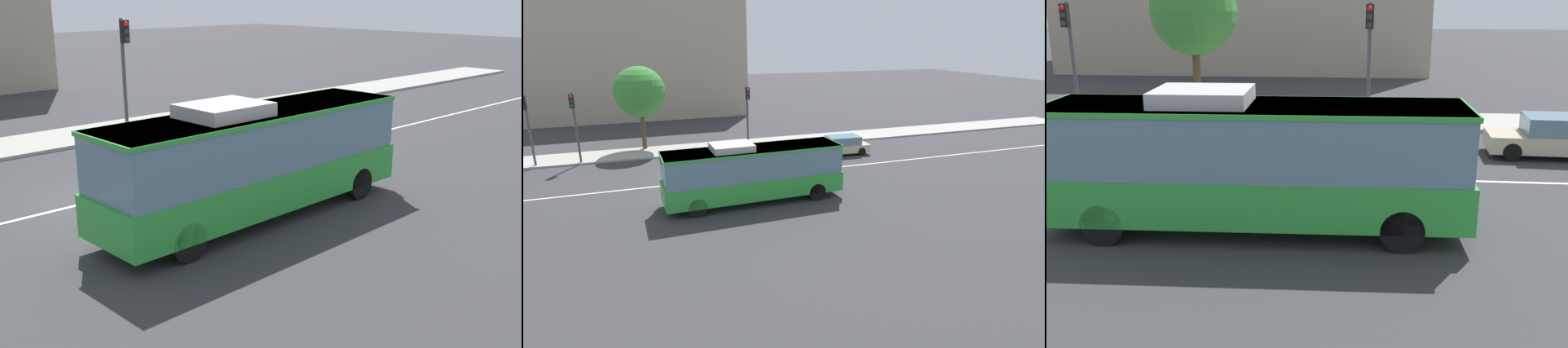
{
  "view_description": "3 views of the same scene",
  "coord_description": "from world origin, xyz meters",
  "views": [
    {
      "loc": [
        -9.2,
        -17.0,
        6.27
      ],
      "look_at": [
        2.43,
        -4.51,
        1.28
      ],
      "focal_mm": 42.97,
      "sensor_mm": 36.0,
      "label": 1
    },
    {
      "loc": [
        -3.71,
        -26.65,
        8.95
      ],
      "look_at": [
        4.24,
        -4.19,
        1.35
      ],
      "focal_mm": 29.75,
      "sensor_mm": 36.0,
      "label": 2
    },
    {
      "loc": [
        4.81,
        -17.82,
        5.59
      ],
      "look_at": [
        3.49,
        -3.28,
        1.11
      ],
      "focal_mm": 40.96,
      "sensor_mm": 36.0,
      "label": 3
    }
  ],
  "objects": [
    {
      "name": "traffic_light_near_corner",
      "position": [
        -7.61,
        6.96,
        3.56
      ],
      "size": [
        0.33,
        0.62,
        5.2
      ],
      "rotation": [
        0.0,
        0.0,
        -1.6
      ],
      "color": "#47474C",
      "rests_on": "ground_plane"
    },
    {
      "name": "sedan_beige",
      "position": [
        11.66,
        3.23,
        0.72
      ],
      "size": [
        4.58,
        2.0,
        1.46
      ],
      "rotation": [
        0.0,
        0.0,
        3.1
      ],
      "color": "#C6B793",
      "rests_on": "ground_plane"
    },
    {
      "name": "traffic_light_mid_block",
      "position": [
        5.1,
        7.0,
        3.56
      ],
      "size": [
        0.34,
        0.62,
        5.2
      ],
      "rotation": [
        0.0,
        0.0,
        -1.63
      ],
      "color": "#47474C",
      "rests_on": "ground_plane"
    },
    {
      "name": "sidewalk_kerb",
      "position": [
        0.0,
        8.55,
        0.07
      ],
      "size": [
        80.0,
        3.53,
        0.14
      ],
      "primitive_type": "cube",
      "color": "#9E9B93",
      "rests_on": "ground_plane"
    },
    {
      "name": "transit_bus",
      "position": [
        2.34,
        -4.41,
        1.81
      ],
      "size": [
        10.07,
        2.8,
        3.46
      ],
      "rotation": [
        0.0,
        0.0,
        0.03
      ],
      "color": "green",
      "rests_on": "ground_plane"
    },
    {
      "name": "lane_centre_line",
      "position": [
        0.0,
        0.0,
        0.01
      ],
      "size": [
        76.0,
        0.16,
        0.01
      ],
      "primitive_type": "cube",
      "color": "silver",
      "rests_on": "ground_plane"
    },
    {
      "name": "ground_plane",
      "position": [
        0.0,
        0.0,
        0.0
      ],
      "size": [
        160.0,
        160.0,
        0.0
      ],
      "primitive_type": "plane",
      "color": "#333335"
    },
    {
      "name": "street_tree_kerbside_centre",
      "position": [
        -2.97,
        9.92,
        4.74
      ],
      "size": [
        4.01,
        4.01,
        6.77
      ],
      "color": "#4C3823",
      "rests_on": "ground_plane"
    }
  ]
}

